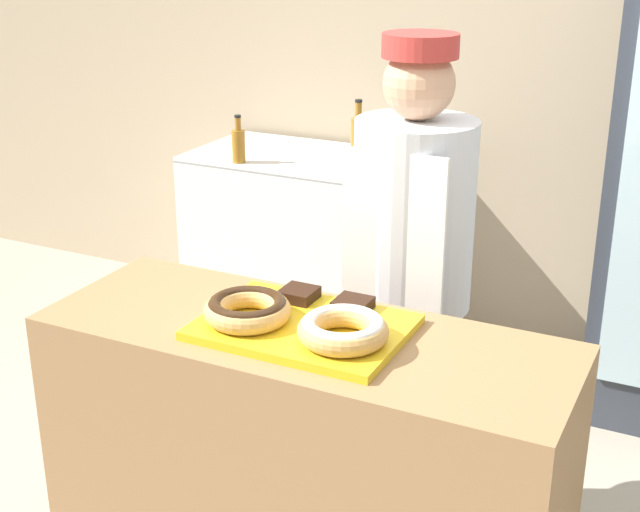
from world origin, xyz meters
TOP-DOWN VIEW (x-y plane):
  - wall_back at (0.00, 2.13)m, footprint 8.00×0.06m
  - display_counter at (0.00, 0.00)m, footprint 1.45×0.53m
  - serving_tray at (0.00, 0.00)m, footprint 0.54×0.39m
  - donut_chocolate_glaze at (-0.14, -0.05)m, footprint 0.23×0.23m
  - donut_light_glaze at (0.14, -0.05)m, footprint 0.23×0.23m
  - brownie_back_left at (-0.08, 0.13)m, footprint 0.10×0.10m
  - brownie_back_right at (0.08, 0.13)m, footprint 0.10×0.10m
  - baker_person at (0.08, 0.58)m, footprint 0.38×0.38m
  - chest_freezer at (-0.89, 1.76)m, footprint 1.10×0.63m
  - bottle_amber at (-0.65, 1.80)m, footprint 0.07×0.07m
  - bottle_amber_b at (-1.11, 1.50)m, footprint 0.06×0.06m

SIDE VIEW (x-z plane):
  - chest_freezer at x=-0.89m, z-range 0.00..0.92m
  - display_counter at x=0.00m, z-range 0.00..0.93m
  - baker_person at x=0.08m, z-range 0.04..1.69m
  - serving_tray at x=0.00m, z-range 0.93..0.96m
  - brownie_back_left at x=-0.08m, z-range 0.96..0.99m
  - brownie_back_right at x=0.08m, z-range 0.96..0.99m
  - donut_chocolate_glaze at x=-0.14m, z-range 0.96..1.03m
  - donut_light_glaze at x=0.14m, z-range 0.96..1.03m
  - bottle_amber_b at x=-1.11m, z-range 0.89..1.11m
  - bottle_amber at x=-0.65m, z-range 0.88..1.16m
  - wall_back at x=0.00m, z-range 0.00..2.70m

